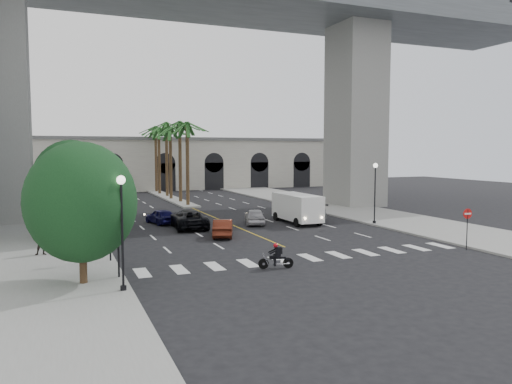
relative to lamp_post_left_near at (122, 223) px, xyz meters
name	(u,v)px	position (x,y,z in m)	size (l,w,h in m)	color
ground	(298,253)	(11.40, 5.00, -3.22)	(140.00, 140.00, 0.00)	black
sidewalk_left	(45,230)	(-3.60, 20.00, -3.15)	(8.00, 100.00, 0.15)	gray
sidewalk_right	(363,213)	(26.40, 20.00, -3.15)	(8.00, 100.00, 0.15)	gray
median	(169,198)	(11.40, 43.00, -3.12)	(2.00, 24.00, 0.20)	gray
pier_building	(147,163)	(11.40, 60.00, 1.04)	(71.00, 10.50, 8.50)	silver
bridge	(233,33)	(14.82, 27.00, 15.29)	(75.00, 13.00, 26.00)	gray
palm_a	(187,127)	(11.40, 33.00, 5.88)	(3.20, 3.20, 10.30)	#47331E
palm_b	(180,126)	(11.50, 37.00, 6.15)	(3.20, 3.20, 10.60)	#47331E
palm_c	(170,131)	(11.20, 41.00, 5.69)	(3.20, 3.20, 10.10)	#47331E
palm_d	(166,126)	(11.55, 45.00, 6.43)	(3.20, 3.20, 10.90)	#47331E
palm_e	(159,131)	(11.30, 49.00, 5.97)	(3.20, 3.20, 10.40)	#47331E
palm_f	(156,130)	(11.60, 53.00, 6.24)	(3.20, 3.20, 10.70)	#47331E
street_tree_near	(81,202)	(-1.60, 2.00, 0.80)	(5.20, 5.20, 6.89)	#382616
street_tree_mid	(72,182)	(-1.60, 15.00, 0.99)	(5.44, 5.44, 7.21)	#382616
street_tree_far	(68,178)	(-1.60, 27.00, 0.68)	(5.04, 5.04, 6.68)	#382616
lamp_post_left_near	(122,223)	(0.00, 0.00, 0.00)	(0.40, 0.40, 5.35)	black
lamp_post_left_far	(90,189)	(0.00, 21.00, 0.00)	(0.40, 0.40, 5.35)	black
lamp_post_right	(375,188)	(22.80, 13.00, 0.00)	(0.40, 0.40, 5.35)	black
traffic_signal_near	(118,230)	(0.10, 2.50, -0.71)	(0.25, 0.18, 3.65)	black
traffic_signal_far	(110,220)	(0.10, 6.50, -0.71)	(0.25, 0.18, 3.65)	black
motorcycle_rider	(277,257)	(8.42, 1.72, -2.58)	(1.93, 0.63, 1.41)	black
car_a	(255,216)	(13.37, 17.29, -2.53)	(1.63, 4.06, 1.38)	#BAB9BE
car_b	(223,228)	(8.85, 12.45, -2.56)	(1.40, 4.02, 1.32)	#521D10
car_c	(189,219)	(7.49, 17.34, -2.44)	(2.58, 5.61, 1.56)	black
car_d	(299,210)	(18.35, 18.62, -2.37)	(2.38, 5.86, 1.70)	#595A5D
car_e	(161,216)	(5.82, 20.62, -2.56)	(1.57, 3.90, 1.33)	#100E45
cargo_van	(297,207)	(17.14, 16.55, -1.80)	(2.44, 6.01, 2.56)	white
pedestrian_a	(102,239)	(-0.10, 9.25, -2.25)	(0.60, 0.39, 1.65)	black
pedestrian_b	(42,241)	(-3.57, 9.59, -2.21)	(0.83, 0.65, 1.72)	black
do_not_enter_sign	(467,220)	(21.90, 1.68, -1.25)	(0.66, 0.09, 2.71)	black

